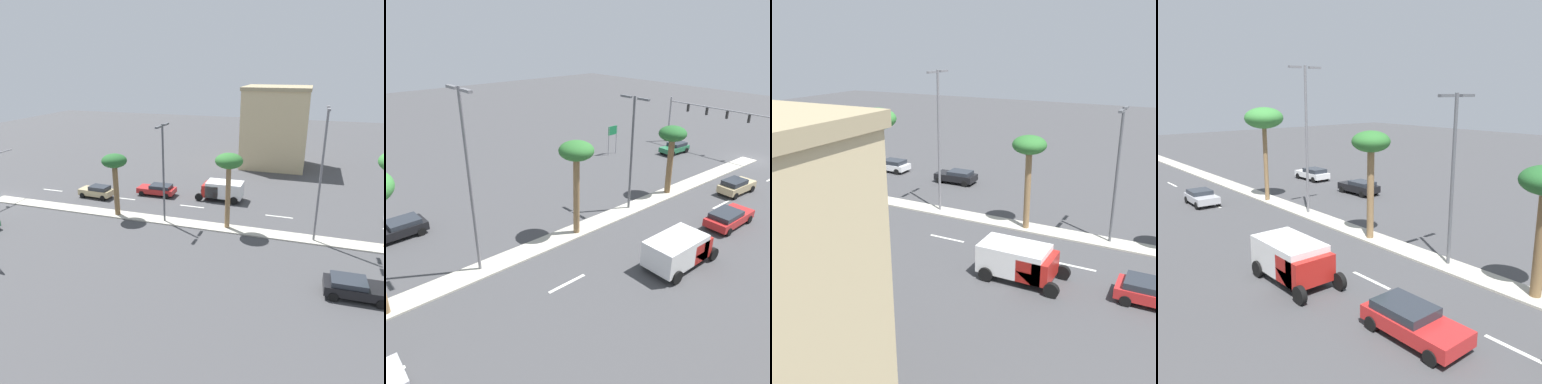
% 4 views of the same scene
% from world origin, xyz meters
% --- Properties ---
extents(ground_plane, '(160.00, 160.00, 0.00)m').
position_xyz_m(ground_plane, '(0.00, 33.00, 0.00)').
color(ground_plane, '#424244').
extents(lane_stripe_front, '(0.20, 2.80, 0.01)m').
position_xyz_m(lane_stripe_front, '(-4.66, 4.00, 0.01)').
color(lane_stripe_front, silver).
rests_on(lane_stripe_front, ground).
extents(lane_stripe_near, '(0.20, 2.80, 0.01)m').
position_xyz_m(lane_stripe_near, '(-4.66, 13.99, 0.01)').
color(lane_stripe_near, silver).
rests_on(lane_stripe_near, ground).
extents(lane_stripe_trailing, '(0.20, 2.80, 0.01)m').
position_xyz_m(lane_stripe_trailing, '(-4.66, 22.33, 0.01)').
color(lane_stripe_trailing, silver).
rests_on(lane_stripe_trailing, ground).
extents(lane_stripe_left, '(0.20, 2.80, 0.01)m').
position_xyz_m(lane_stripe_left, '(-4.66, 31.79, 0.01)').
color(lane_stripe_left, silver).
rests_on(lane_stripe_left, ground).
extents(commercial_building, '(9.06, 9.63, 11.94)m').
position_xyz_m(commercial_building, '(-25.53, 28.89, 5.99)').
color(commercial_building, '#C6B284').
rests_on(commercial_building, ground).
extents(palm_tree_leading, '(2.52, 2.52, 6.41)m').
position_xyz_m(palm_tree_leading, '(0.09, 15.74, 5.37)').
color(palm_tree_leading, brown).
rests_on(palm_tree_leading, median_curb).
extents(palm_tree_near, '(2.55, 2.55, 7.22)m').
position_xyz_m(palm_tree_near, '(-0.21, 27.29, 6.19)').
color(palm_tree_near, olive).
rests_on(palm_tree_near, median_curb).
extents(street_lamp_rear, '(2.90, 0.24, 9.61)m').
position_xyz_m(street_lamp_rear, '(0.18, 21.03, 5.76)').
color(street_lamp_rear, '#515459').
rests_on(street_lamp_rear, median_curb).
extents(street_lamp_trailing, '(2.90, 0.24, 11.64)m').
position_xyz_m(street_lamp_trailing, '(0.16, 35.23, 6.81)').
color(street_lamp_trailing, slate).
rests_on(street_lamp_trailing, median_curb).
extents(sedan_black_trailing, '(2.14, 4.22, 1.32)m').
position_xyz_m(sedan_black_trailing, '(8.04, 37.88, 0.73)').
color(sedan_black_trailing, black).
rests_on(sedan_black_trailing, ground).
extents(sedan_red_rear, '(2.09, 4.51, 1.32)m').
position_xyz_m(sedan_red_rear, '(-7.05, 17.23, 0.73)').
color(sedan_red_rear, red).
rests_on(sedan_red_rear, ground).
extents(sedan_tan_mid, '(2.03, 4.08, 1.44)m').
position_xyz_m(sedan_tan_mid, '(-4.10, 10.73, 0.77)').
color(sedan_tan_mid, tan).
rests_on(sedan_tan_mid, ground).
extents(box_truck, '(2.65, 5.25, 2.18)m').
position_xyz_m(box_truck, '(-7.83, 24.85, 1.24)').
color(box_truck, '#B21E19').
rests_on(box_truck, ground).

